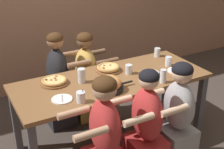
# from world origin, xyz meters

# --- Properties ---
(ground_plane) EXTENTS (18.00, 18.00, 0.00)m
(ground_plane) POSITION_xyz_m (0.00, 0.00, 0.00)
(ground_plane) COLOR #423833
(ground_plane) RESTS_ON ground
(dining_table) EXTENTS (2.04, 0.81, 0.78)m
(dining_table) POSITION_xyz_m (0.00, 0.00, 0.69)
(dining_table) COLOR brown
(dining_table) RESTS_ON ground
(pizza_board_main) EXTENTS (0.29, 0.29, 0.06)m
(pizza_board_main) POSITION_xyz_m (0.06, 0.20, 0.81)
(pizza_board_main) COLOR brown
(pizza_board_main) RESTS_ON dining_table
(pizza_board_second) EXTENTS (0.28, 0.28, 0.05)m
(pizza_board_second) POSITION_xyz_m (-0.56, 0.18, 0.81)
(pizza_board_second) COLOR brown
(pizza_board_second) RESTS_ON dining_table
(skillet_bowl) EXTENTS (0.40, 0.28, 0.14)m
(skillet_bowl) POSITION_xyz_m (-0.15, -0.21, 0.84)
(skillet_bowl) COLOR black
(skillet_bowl) RESTS_ON dining_table
(empty_plate_a) EXTENTS (0.20, 0.20, 0.02)m
(empty_plate_a) POSITION_xyz_m (0.43, -0.08, 0.79)
(empty_plate_a) COLOR white
(empty_plate_a) RESTS_ON dining_table
(empty_plate_b) EXTENTS (0.20, 0.20, 0.02)m
(empty_plate_b) POSITION_xyz_m (0.71, -0.17, 0.79)
(empty_plate_b) COLOR white
(empty_plate_b) RESTS_ON dining_table
(empty_plate_c) EXTENTS (0.19, 0.19, 0.02)m
(empty_plate_c) POSITION_xyz_m (-0.61, -0.17, 0.79)
(empty_plate_c) COLOR white
(empty_plate_c) RESTS_ON dining_table
(cocktail_glass_blue) EXTENTS (0.08, 0.08, 0.13)m
(cocktail_glass_blue) POSITION_xyz_m (-0.48, -0.29, 0.83)
(cocktail_glass_blue) COLOR silver
(cocktail_glass_blue) RESTS_ON dining_table
(drinking_glass_a) EXTENTS (0.07, 0.07, 0.11)m
(drinking_glass_a) POSITION_xyz_m (0.73, -0.00, 0.83)
(drinking_glass_a) COLOR silver
(drinking_glass_a) RESTS_ON dining_table
(drinking_glass_b) EXTENTS (0.07, 0.07, 0.11)m
(drinking_glass_b) POSITION_xyz_m (0.79, 0.30, 0.83)
(drinking_glass_b) COLOR silver
(drinking_glass_b) RESTS_ON dining_table
(drinking_glass_c) EXTENTS (0.08, 0.08, 0.15)m
(drinking_glass_c) POSITION_xyz_m (-0.31, 0.08, 0.84)
(drinking_glass_c) COLOR silver
(drinking_glass_c) RESTS_ON dining_table
(drinking_glass_d) EXTENTS (0.06, 0.06, 0.14)m
(drinking_glass_d) POSITION_xyz_m (0.41, -0.32, 0.85)
(drinking_glass_d) COLOR silver
(drinking_glass_d) RESTS_ON dining_table
(drinking_glass_e) EXTENTS (0.08, 0.08, 0.10)m
(drinking_glass_e) POSITION_xyz_m (0.22, 0.03, 0.83)
(drinking_glass_e) COLOR silver
(drinking_glass_e) RESTS_ON dining_table
(diner_near_midright) EXTENTS (0.51, 0.40, 1.11)m
(diner_near_midright) POSITION_xyz_m (0.37, -0.63, 0.51)
(diner_near_midright) COLOR #99999E
(diner_near_midright) RESTS_ON ground
(diner_near_midleft) EXTENTS (0.51, 0.40, 1.15)m
(diner_near_midleft) POSITION_xyz_m (-0.42, -0.63, 0.53)
(diner_near_midleft) COLOR #B22D2D
(diner_near_midleft) RESTS_ON ground
(diner_near_center) EXTENTS (0.51, 0.40, 1.12)m
(diner_near_center) POSITION_xyz_m (0.01, -0.63, 0.51)
(diner_near_center) COLOR #B22D2D
(diner_near_center) RESTS_ON ground
(diner_far_center) EXTENTS (0.51, 0.40, 1.11)m
(diner_far_center) POSITION_xyz_m (-0.01, 0.63, 0.51)
(diner_far_center) COLOR gold
(diner_far_center) RESTS_ON ground
(diner_far_midleft) EXTENTS (0.51, 0.40, 1.17)m
(diner_far_midleft) POSITION_xyz_m (-0.37, 0.63, 0.53)
(diner_far_midleft) COLOR #232328
(diner_far_midleft) RESTS_ON ground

